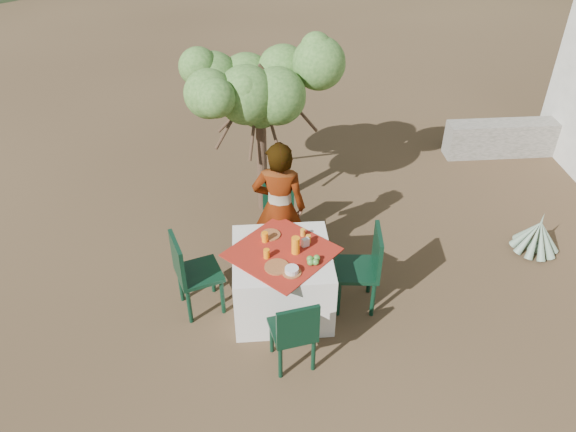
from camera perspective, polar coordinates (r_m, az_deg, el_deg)
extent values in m
plane|color=#372719|center=(6.14, 4.39, -10.65)|extent=(160.00, 160.00, 0.00)
cube|color=silver|center=(6.04, -0.61, -6.49)|extent=(1.02, 1.02, 0.75)
cube|color=#A11D17|center=(5.79, -0.63, -3.69)|extent=(1.30, 1.30, 0.01)
cylinder|color=black|center=(6.83, -2.28, -2.50)|extent=(0.04, 0.04, 0.41)
cylinder|color=black|center=(6.83, 0.32, -2.50)|extent=(0.04, 0.04, 0.41)
cylinder|color=black|center=(7.08, -2.20, -0.95)|extent=(0.04, 0.04, 0.41)
cylinder|color=black|center=(7.07, 0.31, -0.95)|extent=(0.04, 0.04, 0.41)
cube|color=black|center=(6.83, -0.98, -0.35)|extent=(0.41, 0.41, 0.04)
cube|color=black|center=(6.85, -0.98, 1.98)|extent=(0.38, 0.07, 0.40)
cylinder|color=black|center=(5.75, 1.57, -11.44)|extent=(0.04, 0.04, 0.43)
cylinder|color=black|center=(5.69, -1.67, -12.10)|extent=(0.04, 0.04, 0.43)
cylinder|color=black|center=(5.54, 2.59, -13.83)|extent=(0.04, 0.04, 0.43)
cylinder|color=black|center=(5.48, -0.78, -14.56)|extent=(0.04, 0.04, 0.43)
cube|color=black|center=(5.45, 0.44, -11.46)|extent=(0.48, 0.48, 0.04)
cube|color=black|center=(5.16, 1.03, -11.15)|extent=(0.41, 0.12, 0.43)
cylinder|color=black|center=(6.09, -6.68, -8.07)|extent=(0.05, 0.05, 0.48)
cylinder|color=black|center=(6.35, -7.68, -5.96)|extent=(0.05, 0.05, 0.48)
cylinder|color=black|center=(6.04, -10.00, -8.94)|extent=(0.05, 0.05, 0.48)
cylinder|color=black|center=(6.30, -10.85, -6.77)|extent=(0.05, 0.05, 0.48)
cube|color=black|center=(6.03, -9.01, -5.75)|extent=(0.57, 0.57, 0.04)
cube|color=black|center=(5.84, -11.16, -4.35)|extent=(0.18, 0.44, 0.47)
cylinder|color=black|center=(6.32, 4.98, -5.98)|extent=(0.05, 0.05, 0.48)
cylinder|color=black|center=(6.05, 5.15, -8.29)|extent=(0.05, 0.05, 0.48)
cylinder|color=black|center=(6.35, 8.30, -5.99)|extent=(0.05, 0.05, 0.48)
cylinder|color=black|center=(6.09, 8.63, -8.28)|extent=(0.05, 0.05, 0.48)
cube|color=black|center=(6.04, 6.93, -5.43)|extent=(0.50, 0.50, 0.04)
cube|color=black|center=(5.90, 9.08, -3.54)|extent=(0.09, 0.45, 0.47)
imported|color=#8C6651|center=(6.30, -0.90, 0.82)|extent=(0.66, 0.50, 1.65)
cylinder|color=#4E3427|center=(7.35, -2.68, 5.91)|extent=(0.13, 0.13, 1.56)
sphere|color=#2F5A21|center=(7.00, -2.86, 11.44)|extent=(0.67, 0.67, 0.67)
sphere|color=#2F5A21|center=(6.97, 2.25, 12.85)|extent=(0.62, 0.62, 0.62)
sphere|color=#2F5A21|center=(7.06, -7.53, 12.40)|extent=(0.58, 0.58, 0.58)
sphere|color=#2F5A21|center=(7.48, -2.22, 14.95)|extent=(0.60, 0.60, 0.60)
sphere|color=#2F5A21|center=(6.47, -2.18, 9.88)|extent=(0.53, 0.53, 0.53)
sphere|color=gray|center=(7.63, 23.66, -2.91)|extent=(0.19, 0.19, 0.19)
cone|color=gray|center=(7.50, 24.10, -1.44)|extent=(0.10, 0.10, 0.55)
cone|color=gray|center=(7.56, 24.89, -1.97)|extent=(0.33, 0.19, 0.47)
cone|color=gray|center=(7.61, 24.68, -1.61)|extent=(0.33, 0.17, 0.47)
cone|color=gray|center=(7.63, 24.20, -1.34)|extent=(0.26, 0.29, 0.48)
cone|color=gray|center=(7.62, 23.65, -1.25)|extent=(0.12, 0.34, 0.46)
cone|color=gray|center=(7.57, 23.21, -1.38)|extent=(0.24, 0.30, 0.48)
cone|color=gray|center=(7.51, 23.07, -1.67)|extent=(0.33, 0.19, 0.47)
cone|color=gray|center=(7.45, 23.27, -2.03)|extent=(0.33, 0.17, 0.47)
cone|color=gray|center=(7.43, 23.76, -2.31)|extent=(0.26, 0.29, 0.48)
cone|color=gray|center=(7.44, 24.33, -2.40)|extent=(0.12, 0.34, 0.46)
cone|color=gray|center=(7.49, 24.76, -2.27)|extent=(0.24, 0.30, 0.48)
cube|color=gray|center=(9.69, 23.18, 7.35)|extent=(2.60, 0.35, 0.55)
cylinder|color=brown|center=(6.00, -1.79, -1.92)|extent=(0.21, 0.21, 0.01)
cylinder|color=brown|center=(5.59, -1.14, -5.19)|extent=(0.25, 0.25, 0.01)
cylinder|color=orange|center=(5.89, -2.36, -2.14)|extent=(0.07, 0.07, 0.11)
cylinder|color=orange|center=(5.69, -2.19, -3.84)|extent=(0.06, 0.06, 0.10)
cylinder|color=orange|center=(5.71, 0.78, -3.00)|extent=(0.09, 0.09, 0.19)
cylinder|color=brown|center=(5.53, 0.38, -5.74)|extent=(0.19, 0.19, 0.01)
cylinder|color=silver|center=(5.51, 0.38, -5.50)|extent=(0.14, 0.14, 0.05)
cylinder|color=orange|center=(5.88, 2.07, -2.34)|extent=(0.06, 0.06, 0.09)
cylinder|color=orange|center=(5.97, 1.52, -1.68)|extent=(0.05, 0.05, 0.08)
cube|color=silver|center=(5.83, 1.78, -2.70)|extent=(0.09, 0.07, 0.10)
sphere|color=#488A32|center=(5.65, 2.25, -4.38)|extent=(0.07, 0.07, 0.07)
sphere|color=#488A32|center=(5.66, 2.94, -4.28)|extent=(0.07, 0.07, 0.07)
sphere|color=#488A32|center=(5.61, 2.81, -4.68)|extent=(0.07, 0.07, 0.07)
sphere|color=#488A32|center=(5.61, 2.31, -4.71)|extent=(0.07, 0.07, 0.07)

